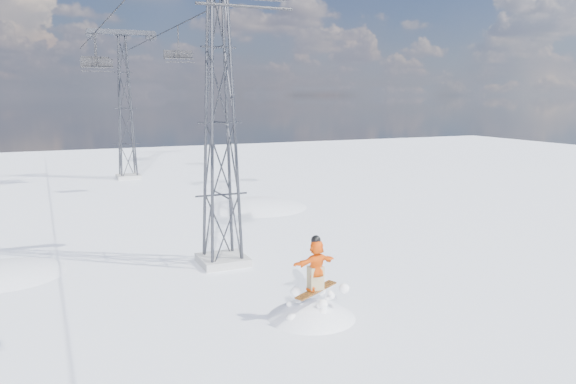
# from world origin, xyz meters

# --- Properties ---
(ground) EXTENTS (120.00, 120.00, 0.00)m
(ground) POSITION_xyz_m (0.00, 0.00, 0.00)
(ground) COLOR white
(ground) RESTS_ON ground
(snow_terrain) EXTENTS (39.00, 37.00, 22.00)m
(snow_terrain) POSITION_xyz_m (-4.77, 21.24, -9.59)
(snow_terrain) COLOR white
(snow_terrain) RESTS_ON ground
(lift_tower_near) EXTENTS (5.20, 1.80, 11.43)m
(lift_tower_near) POSITION_xyz_m (0.80, 8.00, 5.47)
(lift_tower_near) COLOR #999999
(lift_tower_near) RESTS_ON ground
(lift_tower_far) EXTENTS (5.20, 1.80, 11.43)m
(lift_tower_far) POSITION_xyz_m (0.80, 33.00, 5.47)
(lift_tower_far) COLOR #999999
(lift_tower_far) RESTS_ON ground
(haul_cables) EXTENTS (4.46, 51.00, 0.06)m
(haul_cables) POSITION_xyz_m (0.80, 19.50, 10.85)
(haul_cables) COLOR black
(haul_cables) RESTS_ON ground
(snowboarder_jump) EXTENTS (4.40, 4.40, 6.52)m
(snowboarder_jump) POSITION_xyz_m (1.61, 1.79, -1.65)
(snowboarder_jump) COLOR white
(snowboarder_jump) RESTS_ON ground
(lift_chair_mid) EXTENTS (1.85, 0.53, 2.30)m
(lift_chair_mid) POSITION_xyz_m (3.00, 23.90, 9.01)
(lift_chair_mid) COLOR black
(lift_chair_mid) RESTS_ON ground
(lift_chair_far) EXTENTS (2.19, 0.63, 2.71)m
(lift_chair_far) POSITION_xyz_m (-1.40, 29.97, 8.68)
(lift_chair_far) COLOR black
(lift_chair_far) RESTS_ON ground
(lift_chair_extra) EXTENTS (1.94, 0.56, 2.41)m
(lift_chair_extra) POSITION_xyz_m (-1.40, 31.00, 8.92)
(lift_chair_extra) COLOR black
(lift_chair_extra) RESTS_ON ground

